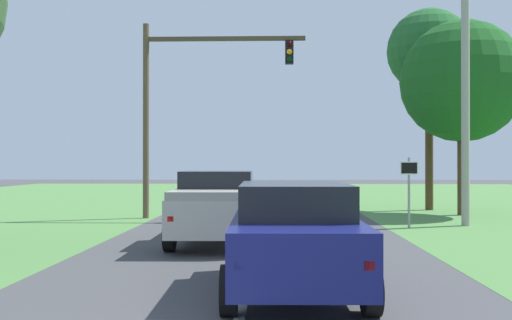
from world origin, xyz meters
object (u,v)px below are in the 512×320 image
red_suv_near (294,235)px  oak_tree_right (462,81)px  keep_moving_sign (409,183)px  utility_pole_right (465,92)px  traffic_light (186,92)px  extra_tree_1 (429,52)px  pickup_truck_lead (218,206)px

red_suv_near → oak_tree_right: (7.44, 14.68, 4.58)m
red_suv_near → keep_moving_sign: bearing=67.0°
keep_moving_sign → utility_pole_right: bearing=21.0°
red_suv_near → utility_pole_right: utility_pole_right is taller
traffic_light → extra_tree_1: (10.55, 4.37, 2.34)m
utility_pole_right → extra_tree_1: extra_tree_1 is taller
pickup_truck_lead → oak_tree_right: 13.50m
pickup_truck_lead → traffic_light: (-1.91, 6.93, 3.95)m
keep_moving_sign → extra_tree_1: bearing=70.6°
traffic_light → keep_moving_sign: (7.89, -3.20, -3.44)m
red_suv_near → oak_tree_right: oak_tree_right is taller
utility_pole_right → extra_tree_1: (0.55, 6.76, 2.69)m
keep_moving_sign → traffic_light: bearing=157.9°
red_suv_near → oak_tree_right: 17.08m
oak_tree_right → keep_moving_sign: bearing=-123.8°
pickup_truck_lead → oak_tree_right: (9.29, 8.67, 4.55)m
pickup_truck_lead → traffic_light: 8.20m
pickup_truck_lead → oak_tree_right: bearing=43.0°
utility_pole_right → extra_tree_1: bearing=85.4°
red_suv_near → extra_tree_1: 19.63m
utility_pole_right → red_suv_near: bearing=-120.6°
red_suv_near → traffic_light: (-3.76, 12.93, 3.98)m
red_suv_near → extra_tree_1: (6.79, 17.30, 6.32)m
keep_moving_sign → extra_tree_1: size_ratio=0.25×
traffic_light → oak_tree_right: size_ratio=0.94×
keep_moving_sign → utility_pole_right: 3.83m
pickup_truck_lead → keep_moving_sign: 7.06m
pickup_truck_lead → extra_tree_1: 15.55m
keep_moving_sign → extra_tree_1: (2.66, 7.57, 5.78)m
extra_tree_1 → traffic_light: bearing=-157.5°
red_suv_near → keep_moving_sign: keep_moving_sign is taller
red_suv_near → keep_moving_sign: (4.13, 9.73, 0.54)m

